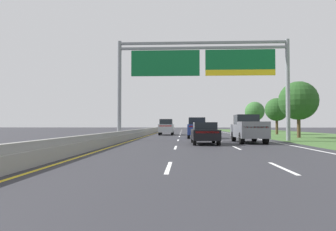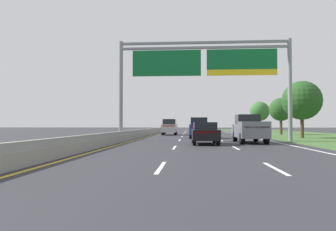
% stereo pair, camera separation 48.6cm
% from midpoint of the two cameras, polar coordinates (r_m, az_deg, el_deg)
% --- Properties ---
extents(ground_plane, '(220.00, 220.00, 0.00)m').
position_cam_midpoint_polar(ground_plane, '(35.08, 4.63, -3.91)').
color(ground_plane, '#2B2B30').
extents(lane_striping, '(11.96, 106.00, 0.01)m').
position_cam_midpoint_polar(lane_striping, '(34.62, 4.65, -3.93)').
color(lane_striping, white).
rests_on(lane_striping, ground).
extents(grass_verge_right, '(14.00, 110.00, 0.02)m').
position_cam_midpoint_polar(grass_verge_right, '(38.16, 26.10, -3.55)').
color(grass_verge_right, '#3D602D').
rests_on(grass_verge_right, ground).
extents(median_barrier_concrete, '(0.60, 110.00, 0.85)m').
position_cam_midpoint_polar(median_barrier_concrete, '(35.47, -6.11, -3.31)').
color(median_barrier_concrete, gray).
rests_on(median_barrier_concrete, ground).
extents(overhead_sign_gantry, '(15.06, 0.42, 8.82)m').
position_cam_midpoint_polar(overhead_sign_gantry, '(28.29, 5.68, 8.40)').
color(overhead_sign_gantry, gray).
rests_on(overhead_sign_gantry, ground).
extents(pickup_truck_grey, '(2.01, 5.40, 2.20)m').
position_cam_midpoint_polar(pickup_truck_grey, '(25.56, 13.62, -2.33)').
color(pickup_truck_grey, slate).
rests_on(pickup_truck_grey, ground).
extents(car_blue_centre_lane_suv, '(1.94, 4.71, 2.11)m').
position_cam_midpoint_polar(car_blue_centre_lane_suv, '(33.07, 4.70, -2.15)').
color(car_blue_centre_lane_suv, navy).
rests_on(car_blue_centre_lane_suv, ground).
extents(car_black_centre_lane_sedan, '(1.90, 4.43, 1.57)m').
position_cam_midpoint_polar(car_black_centre_lane_sedan, '(23.11, 5.97, -3.08)').
color(car_black_centre_lane_sedan, black).
rests_on(car_black_centre_lane_sedan, ground).
extents(car_silver_left_lane_suv, '(1.90, 4.70, 2.11)m').
position_cam_midpoint_polar(car_silver_left_lane_suv, '(42.88, -0.61, -2.02)').
color(car_silver_left_lane_suv, '#B2B5BA').
rests_on(car_silver_left_lane_suv, ground).
extents(roadside_tree_mid, '(4.07, 4.07, 5.96)m').
position_cam_midpoint_polar(roadside_tree_mid, '(36.16, 21.93, 2.47)').
color(roadside_tree_mid, '#4C3823').
rests_on(roadside_tree_mid, ground).
extents(roadside_tree_far, '(3.22, 3.22, 5.11)m').
position_cam_midpoint_polar(roadside_tree_far, '(47.03, 18.57, 1.00)').
color(roadside_tree_far, '#4C3823').
rests_on(roadside_tree_far, ground).
extents(roadside_tree_distant, '(3.77, 3.77, 5.84)m').
position_cam_midpoint_polar(roadside_tree_distant, '(64.29, 15.03, 0.70)').
color(roadside_tree_distant, '#4C3823').
rests_on(roadside_tree_distant, ground).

